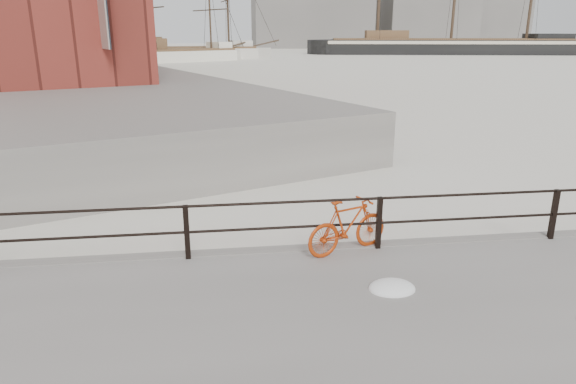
{
  "coord_description": "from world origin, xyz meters",
  "views": [
    {
      "loc": [
        -6.35,
        -8.73,
        4.23
      ],
      "look_at": [
        -4.98,
        1.5,
        1.0
      ],
      "focal_mm": 32.0,
      "sensor_mm": 36.0,
      "label": 1
    }
  ],
  "objects_px": {
    "schooner_left": "(183,62)",
    "barque_black": "(450,54)",
    "bicycle": "(348,226)",
    "schooner_mid": "(189,59)"
  },
  "relations": [
    {
      "from": "schooner_mid",
      "to": "schooner_left",
      "type": "relative_size",
      "value": 1.34
    },
    {
      "from": "bicycle",
      "to": "barque_black",
      "type": "distance_m",
      "value": 101.51
    },
    {
      "from": "schooner_left",
      "to": "barque_black",
      "type": "bearing_deg",
      "value": -10.62
    },
    {
      "from": "schooner_mid",
      "to": "schooner_left",
      "type": "bearing_deg",
      "value": -102.83
    },
    {
      "from": "barque_black",
      "to": "schooner_left",
      "type": "relative_size",
      "value": 2.87
    },
    {
      "from": "bicycle",
      "to": "schooner_left",
      "type": "bearing_deg",
      "value": 73.57
    },
    {
      "from": "bicycle",
      "to": "schooner_mid",
      "type": "bearing_deg",
      "value": 72.7
    },
    {
      "from": "barque_black",
      "to": "schooner_mid",
      "type": "bearing_deg",
      "value": -154.38
    },
    {
      "from": "barque_black",
      "to": "schooner_left",
      "type": "xyz_separation_m",
      "value": [
        -50.95,
        -19.78,
        0.0
      ]
    },
    {
      "from": "barque_black",
      "to": "schooner_mid",
      "type": "distance_m",
      "value": 52.07
    }
  ]
}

